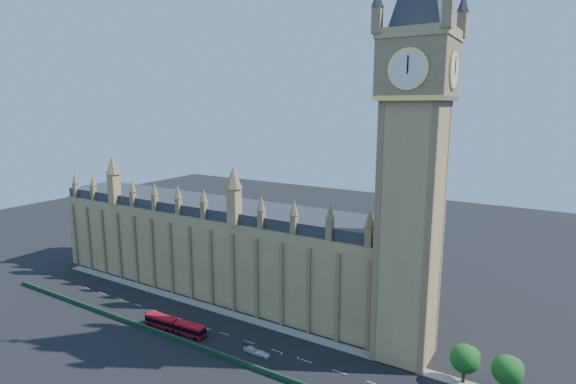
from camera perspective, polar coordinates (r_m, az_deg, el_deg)
The scene contains 14 objects.
ground at distance 118.62m, azimuth -6.57°, elevation -17.90°, with size 400.00×400.00×0.00m, color black.
palace_westminster at distance 143.57m, azimuth -9.21°, elevation -6.74°, with size 120.00×20.00×28.00m.
elizabeth_tower at distance 99.15m, azimuth 15.89°, elevation 9.07°, with size 20.59×20.59×105.00m.
bridge_parapet at distance 112.33m, azimuth -9.56°, elevation -19.41°, with size 160.00×0.60×1.20m, color #1E4C2D.
kerb_north at distance 125.30m, azimuth -3.80°, elevation -16.15°, with size 160.00×3.00×0.16m, color gray.
tree_east_near at distance 105.69m, azimuth 21.69°, elevation -19.01°, with size 6.00×6.00×8.50m.
tree_east_far at distance 105.05m, azimuth 26.24°, elevation -19.59°, with size 6.00×6.00×8.50m.
red_bus at distance 123.60m, azimuth -14.17°, elevation -16.07°, with size 18.48×3.79×3.12m.
car_grey at distance 112.92m, azimuth -4.98°, elevation -19.06°, with size 1.66×4.13×1.41m, color #44474C.
car_silver at distance 111.96m, azimuth -4.70°, elevation -19.37°, with size 1.38×3.95×1.30m, color #989A9F.
car_white at distance 110.49m, azimuth -3.35°, elevation -19.83°, with size 1.66×4.08×1.18m, color silver.
cone_a at distance 110.69m, azimuth -0.82°, elevation -19.89°, with size 0.53×0.53×0.73m.
cone_b at distance 109.17m, azimuth 1.30°, elevation -20.37°, with size 0.52×0.52×0.70m.
cone_d at distance 104.71m, azimuth 7.29°, elevation -21.97°, with size 0.48×0.48×0.67m.
Camera 1 is at (64.73, -81.45, 56.98)m, focal length 28.00 mm.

